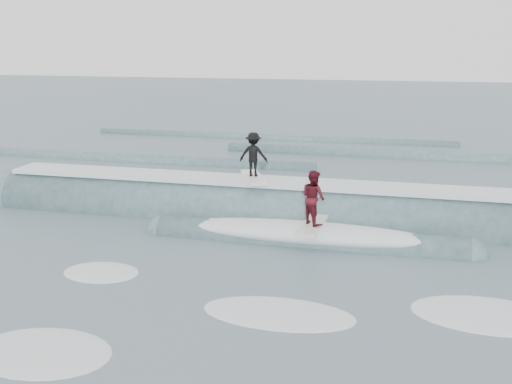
# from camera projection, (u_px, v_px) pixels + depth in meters

# --- Properties ---
(ground) EXTENTS (160.00, 160.00, 0.00)m
(ground) POSITION_uv_depth(u_px,v_px,m) (199.00, 298.00, 12.94)
(ground) COLOR #425660
(ground) RESTS_ON ground
(breaking_wave) EXTENTS (20.67, 3.99, 2.41)m
(breaking_wave) POSITION_uv_depth(u_px,v_px,m) (268.00, 218.00, 18.74)
(breaking_wave) COLOR #355659
(breaking_wave) RESTS_ON ground
(surfer_black) EXTENTS (1.32, 2.05, 1.54)m
(surfer_black) POSITION_uv_depth(u_px,v_px,m) (253.00, 157.00, 18.61)
(surfer_black) COLOR silver
(surfer_black) RESTS_ON ground
(surfer_red) EXTENTS (0.96, 2.03, 1.67)m
(surfer_red) POSITION_uv_depth(u_px,v_px,m) (313.00, 201.00, 16.20)
(surfer_red) COLOR silver
(surfer_red) RESTS_ON ground
(whitewater) EXTENTS (17.72, 6.76, 0.10)m
(whitewater) POSITION_uv_depth(u_px,v_px,m) (170.00, 300.00, 12.86)
(whitewater) COLOR silver
(whitewater) RESTS_ON ground
(far_swells) EXTENTS (38.74, 8.65, 0.80)m
(far_swells) POSITION_uv_depth(u_px,v_px,m) (285.00, 154.00, 29.85)
(far_swells) COLOR #355659
(far_swells) RESTS_ON ground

